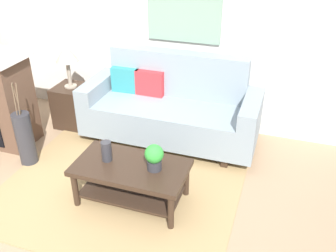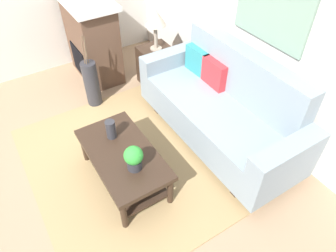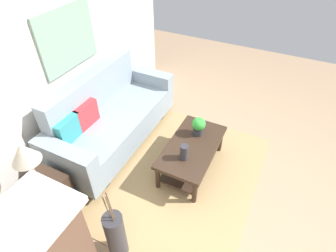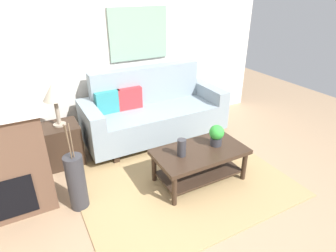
% 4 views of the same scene
% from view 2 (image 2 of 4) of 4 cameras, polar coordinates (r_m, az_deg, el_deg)
% --- Properties ---
extents(ground_plane, '(8.83, 8.83, 0.00)m').
position_cam_2_polar(ground_plane, '(3.47, -15.71, -10.25)').
color(ground_plane, '#9E7F60').
extents(wall_back, '(4.83, 0.10, 2.70)m').
position_cam_2_polar(wall_back, '(3.57, 16.63, 19.31)').
color(wall_back, silver).
rests_on(wall_back, ground_plane).
extents(area_rug, '(2.45, 1.93, 0.01)m').
position_cam_2_polar(area_rug, '(3.54, -8.20, -6.99)').
color(area_rug, '#A38456').
rests_on(area_rug, ground_plane).
extents(couch, '(2.14, 0.84, 1.08)m').
position_cam_2_polar(couch, '(3.59, 9.90, 3.19)').
color(couch, gray).
rests_on(couch, ground_plane).
extents(throw_pillow_teal, '(0.36, 0.14, 0.32)m').
position_cam_2_polar(throw_pillow_teal, '(3.92, 5.54, 11.94)').
color(throw_pillow_teal, teal).
rests_on(throw_pillow_teal, couch).
extents(throw_pillow_crimson, '(0.36, 0.13, 0.32)m').
position_cam_2_polar(throw_pillow_crimson, '(3.70, 8.60, 9.63)').
color(throw_pillow_crimson, red).
rests_on(throw_pillow_crimson, couch).
extents(coffee_table, '(1.10, 0.60, 0.43)m').
position_cam_2_polar(coffee_table, '(3.17, -8.25, -6.22)').
color(coffee_table, '#332319').
rests_on(coffee_table, ground_plane).
extents(tabletop_vase, '(0.10, 0.10, 0.21)m').
position_cam_2_polar(tabletop_vase, '(3.18, -10.51, -0.62)').
color(tabletop_vase, '#2D2D33').
rests_on(tabletop_vase, coffee_table).
extents(potted_plant_tabletop, '(0.18, 0.18, 0.26)m').
position_cam_2_polar(potted_plant_tabletop, '(2.83, -6.35, -5.84)').
color(potted_plant_tabletop, '#2D2D33').
rests_on(potted_plant_tabletop, coffee_table).
extents(side_table, '(0.44, 0.44, 0.56)m').
position_cam_2_polar(side_table, '(4.54, -2.12, 10.94)').
color(side_table, '#332319').
rests_on(side_table, ground_plane).
extents(table_lamp, '(0.28, 0.28, 0.57)m').
position_cam_2_polar(table_lamp, '(4.20, -2.39, 19.20)').
color(table_lamp, gray).
rests_on(table_lamp, side_table).
extents(fireplace, '(1.02, 0.58, 1.16)m').
position_cam_2_polar(fireplace, '(4.72, -13.82, 15.33)').
color(fireplace, brown).
rests_on(fireplace, ground_plane).
extents(floor_vase, '(0.20, 0.20, 0.64)m').
position_cam_2_polar(floor_vase, '(4.23, -13.90, 7.53)').
color(floor_vase, '#2D2D33').
rests_on(floor_vase, ground_plane).
extents(floor_vase_branch_a, '(0.02, 0.05, 0.36)m').
position_cam_2_polar(floor_vase_branch_a, '(3.95, -15.01, 13.26)').
color(floor_vase_branch_a, brown).
rests_on(floor_vase_branch_a, floor_vase).
extents(floor_vase_branch_b, '(0.04, 0.01, 0.36)m').
position_cam_2_polar(floor_vase_branch_b, '(3.98, -14.93, 13.51)').
color(floor_vase_branch_b, brown).
rests_on(floor_vase_branch_b, floor_vase).
extents(floor_vase_branch_c, '(0.02, 0.04, 0.36)m').
position_cam_2_polar(floor_vase_branch_c, '(3.97, -15.40, 13.35)').
color(floor_vase_branch_c, brown).
rests_on(floor_vase_branch_c, floor_vase).
extents(framed_painting, '(0.92, 0.03, 0.76)m').
position_cam_2_polar(framed_painting, '(3.34, 18.86, 20.51)').
color(framed_painting, gray).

